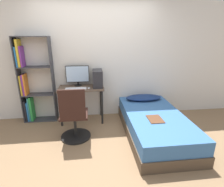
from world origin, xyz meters
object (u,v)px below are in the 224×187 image
object	(u,v)px
office_chair	(74,120)
monitor	(78,75)
keyboard	(76,89)
bed	(154,124)
bookshelf	(31,84)
pc_tower	(97,78)

from	to	relation	value
office_chair	monitor	size ratio (longest dim) A/B	2.01
keyboard	monitor	bearing A→B (deg)	83.87
office_chair	bed	size ratio (longest dim) A/B	0.49
bookshelf	bed	world-z (taller)	bookshelf
bed	keyboard	distance (m)	1.69
monitor	bookshelf	bearing A→B (deg)	-178.44
bookshelf	monitor	world-z (taller)	bookshelf
bookshelf	monitor	distance (m)	0.99
pc_tower	office_chair	bearing A→B (deg)	-120.17
office_chair	monitor	bearing A→B (deg)	88.00
keyboard	pc_tower	distance (m)	0.50
bookshelf	bed	xyz separation A→B (m)	(2.41, -0.87, -0.61)
monitor	pc_tower	size ratio (longest dim) A/B	1.28
bookshelf	office_chair	xyz separation A→B (m)	(0.94, -0.86, -0.44)
monitor	bed	bearing A→B (deg)	-32.14
bookshelf	keyboard	size ratio (longest dim) A/B	4.22
bookshelf	monitor	size ratio (longest dim) A/B	3.64
keyboard	bed	bearing A→B (deg)	-23.68
bookshelf	bed	bearing A→B (deg)	-19.94
office_chair	keyboard	bearing A→B (deg)	89.72
bookshelf	pc_tower	distance (m)	1.40
bed	monitor	xyz separation A→B (m)	(-1.43, 0.90, 0.79)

